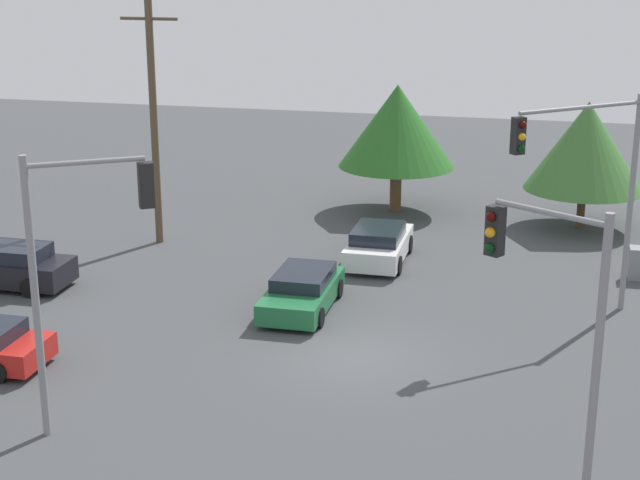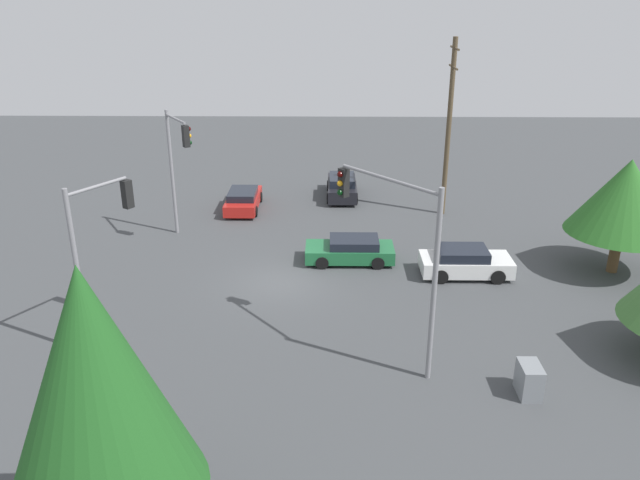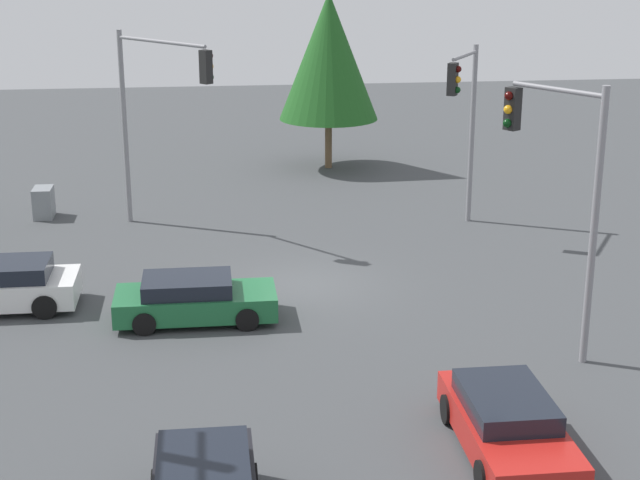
{
  "view_description": "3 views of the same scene",
  "coord_description": "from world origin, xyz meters",
  "px_view_note": "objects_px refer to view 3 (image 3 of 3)",
  "views": [
    {
      "loc": [
        -4.87,
        24.85,
        11.14
      ],
      "look_at": [
        1.49,
        -1.72,
        2.8
      ],
      "focal_mm": 55.0,
      "sensor_mm": 36.0,
      "label": 1
    },
    {
      "loc": [
        -25.58,
        -2.18,
        12.41
      ],
      "look_at": [
        1.16,
        -1.79,
        1.64
      ],
      "focal_mm": 35.0,
      "sensor_mm": 36.0,
      "label": 2
    },
    {
      "loc": [
        27.2,
        -2.77,
        9.97
      ],
      "look_at": [
        3.24,
        0.05,
        2.39
      ],
      "focal_mm": 55.0,
      "sensor_mm": 36.0,
      "label": 3
    }
  ],
  "objects_px": {
    "sedan_red": "(507,424)",
    "sedan_green": "(194,299)",
    "traffic_signal_cross": "(465,109)",
    "traffic_signal_aux": "(154,97)",
    "traffic_signal_main": "(562,174)",
    "sedan_white": "(2,286)",
    "electrical_cabinet": "(44,203)"
  },
  "relations": [
    {
      "from": "sedan_red",
      "to": "sedan_green",
      "type": "xyz_separation_m",
      "value": [
        -7.79,
        -6.25,
        -0.0
      ]
    },
    {
      "from": "sedan_white",
      "to": "electrical_cabinet",
      "type": "bearing_deg",
      "value": 1.61
    },
    {
      "from": "traffic_signal_main",
      "to": "traffic_signal_cross",
      "type": "relative_size",
      "value": 1.06
    },
    {
      "from": "sedan_red",
      "to": "traffic_signal_aux",
      "type": "bearing_deg",
      "value": -65.36
    },
    {
      "from": "sedan_red",
      "to": "traffic_signal_main",
      "type": "xyz_separation_m",
      "value": [
        -4.84,
        2.58,
        3.9
      ]
    },
    {
      "from": "sedan_green",
      "to": "traffic_signal_aux",
      "type": "xyz_separation_m",
      "value": [
        -8.48,
        -1.21,
        4.1
      ]
    },
    {
      "from": "sedan_green",
      "to": "sedan_white",
      "type": "height_order",
      "value": "sedan_white"
    },
    {
      "from": "sedan_red",
      "to": "sedan_green",
      "type": "height_order",
      "value": "sedan_red"
    },
    {
      "from": "sedan_white",
      "to": "traffic_signal_cross",
      "type": "distance_m",
      "value": 16.17
    },
    {
      "from": "traffic_signal_main",
      "to": "traffic_signal_cross",
      "type": "xyz_separation_m",
      "value": [
        -10.54,
        0.44,
        -0.26
      ]
    },
    {
      "from": "sedan_green",
      "to": "traffic_signal_aux",
      "type": "bearing_deg",
      "value": -171.89
    },
    {
      "from": "sedan_green",
      "to": "electrical_cabinet",
      "type": "bearing_deg",
      "value": -152.78
    },
    {
      "from": "sedan_green",
      "to": "traffic_signal_cross",
      "type": "bearing_deg",
      "value": 129.3
    },
    {
      "from": "sedan_red",
      "to": "sedan_white",
      "type": "height_order",
      "value": "sedan_white"
    },
    {
      "from": "sedan_white",
      "to": "traffic_signal_aux",
      "type": "xyz_separation_m",
      "value": [
        -6.99,
        4.05,
        4.04
      ]
    },
    {
      "from": "sedan_green",
      "to": "traffic_signal_main",
      "type": "bearing_deg",
      "value": 71.57
    },
    {
      "from": "sedan_red",
      "to": "traffic_signal_main",
      "type": "height_order",
      "value": "traffic_signal_main"
    },
    {
      "from": "sedan_red",
      "to": "traffic_signal_main",
      "type": "distance_m",
      "value": 6.73
    },
    {
      "from": "traffic_signal_aux",
      "to": "electrical_cabinet",
      "type": "xyz_separation_m",
      "value": [
        -2.25,
        -4.31,
        -4.15
      ]
    },
    {
      "from": "sedan_red",
      "to": "sedan_green",
      "type": "relative_size",
      "value": 1.02
    },
    {
      "from": "sedan_green",
      "to": "electrical_cabinet",
      "type": "height_order",
      "value": "sedan_green"
    },
    {
      "from": "traffic_signal_main",
      "to": "traffic_signal_aux",
      "type": "distance_m",
      "value": 15.22
    },
    {
      "from": "traffic_signal_aux",
      "to": "electrical_cabinet",
      "type": "bearing_deg",
      "value": -157.94
    },
    {
      "from": "traffic_signal_main",
      "to": "electrical_cabinet",
      "type": "distance_m",
      "value": 20.22
    },
    {
      "from": "sedan_red",
      "to": "sedan_white",
      "type": "bearing_deg",
      "value": -38.87
    },
    {
      "from": "sedan_white",
      "to": "electrical_cabinet",
      "type": "relative_size",
      "value": 3.75
    },
    {
      "from": "traffic_signal_cross",
      "to": "electrical_cabinet",
      "type": "bearing_deg",
      "value": -70.25
    },
    {
      "from": "traffic_signal_main",
      "to": "sedan_green",
      "type": "bearing_deg",
      "value": 39.11
    },
    {
      "from": "traffic_signal_cross",
      "to": "traffic_signal_aux",
      "type": "bearing_deg",
      "value": -63.13
    },
    {
      "from": "sedan_red",
      "to": "electrical_cabinet",
      "type": "relative_size",
      "value": 3.97
    },
    {
      "from": "sedan_white",
      "to": "sedan_green",
      "type": "bearing_deg",
      "value": -105.87
    },
    {
      "from": "traffic_signal_cross",
      "to": "electrical_cabinet",
      "type": "height_order",
      "value": "traffic_signal_cross"
    }
  ]
}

